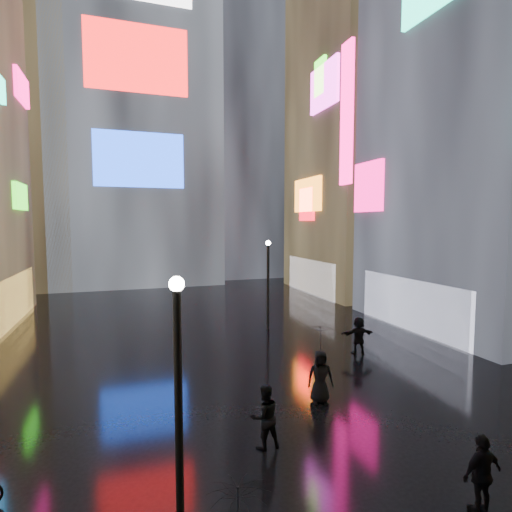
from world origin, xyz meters
name	(u,v)px	position (x,y,z in m)	size (l,w,h in m)	color
ground	(211,333)	(0.00, 20.00, 0.00)	(140.00, 140.00, 0.00)	black
building_right_mid	(487,73)	(15.98, 17.01, 14.99)	(10.28, 13.70, 30.00)	black
building_right_far	(361,136)	(15.98, 30.00, 13.98)	(10.28, 12.00, 28.00)	black
tower_main	(135,84)	(-3.00, 43.97, 21.01)	(16.00, 14.20, 42.00)	black
tower_flank_right	(238,134)	(9.00, 46.00, 17.00)	(12.00, 12.00, 34.00)	black
tower_flank_left	(17,151)	(-14.00, 42.00, 13.00)	(10.00, 10.00, 26.00)	black
lamp_near	(178,392)	(-3.64, 5.80, 2.94)	(0.30, 0.30, 5.20)	black
lamp_far	(268,279)	(3.34, 19.82, 2.94)	(0.30, 0.30, 5.20)	black
pedestrian_1	(265,417)	(-1.00, 8.23, 0.89)	(0.86, 0.67, 1.77)	black
pedestrian_3	(482,474)	(2.57, 4.44, 0.86)	(1.01, 0.42, 1.72)	black
pedestrian_4	(320,377)	(1.76, 10.27, 0.91)	(0.89, 0.58, 1.82)	black
pedestrian_5	(359,335)	(5.93, 14.37, 0.87)	(1.62, 0.52, 1.75)	black
umbrella_0	(238,511)	(-3.18, 3.19, 2.30)	(0.88, 0.90, 0.81)	black
umbrella_2	(321,338)	(1.76, 10.27, 2.27)	(0.99, 1.01, 0.90)	black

